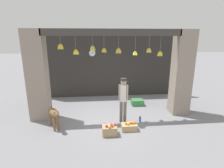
% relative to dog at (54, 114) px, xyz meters
% --- Properties ---
extents(ground_plane, '(60.00, 60.00, 0.00)m').
position_rel_dog_xyz_m(ground_plane, '(2.07, 0.58, -0.52)').
color(ground_plane, gray).
extents(shop_back_wall, '(6.84, 0.12, 3.34)m').
position_rel_dog_xyz_m(shop_back_wall, '(2.07, 3.33, 1.15)').
color(shop_back_wall, '#2D2B28').
rests_on(shop_back_wall, ground_plane).
extents(shop_pillar_left, '(0.70, 0.60, 3.34)m').
position_rel_dog_xyz_m(shop_pillar_left, '(-0.70, 0.88, 1.15)').
color(shop_pillar_left, gray).
rests_on(shop_pillar_left, ground_plane).
extents(shop_pillar_right, '(0.70, 0.60, 3.34)m').
position_rel_dog_xyz_m(shop_pillar_right, '(4.84, 0.88, 1.15)').
color(shop_pillar_right, gray).
rests_on(shop_pillar_right, ground_plane).
extents(storefront_awning, '(4.94, 0.32, 0.98)m').
position_rel_dog_xyz_m(storefront_awning, '(2.06, 0.69, 2.62)').
color(storefront_awning, '#3D3833').
extents(dog, '(0.55, 0.87, 0.75)m').
position_rel_dog_xyz_m(dog, '(0.00, 0.00, 0.00)').
color(dog, brown).
rests_on(dog, ground_plane).
extents(shopkeeper, '(0.34, 0.29, 1.67)m').
position_rel_dog_xyz_m(shopkeeper, '(2.40, 0.20, 0.47)').
color(shopkeeper, '#6B665B').
rests_on(shopkeeper, ground_plane).
extents(fruit_crate_oranges, '(0.53, 0.34, 0.29)m').
position_rel_dog_xyz_m(fruit_crate_oranges, '(2.54, -0.36, -0.40)').
color(fruit_crate_oranges, tan).
rests_on(fruit_crate_oranges, ground_plane).
extents(fruit_crate_apples, '(0.47, 0.35, 0.38)m').
position_rel_dog_xyz_m(fruit_crate_apples, '(1.85, -0.61, -0.36)').
color(fruit_crate_apples, tan).
rests_on(fruit_crate_apples, ground_plane).
extents(produce_box_green, '(0.53, 0.42, 0.27)m').
position_rel_dog_xyz_m(produce_box_green, '(3.34, 1.83, -0.39)').
color(produce_box_green, '#387A42').
rests_on(produce_box_green, ground_plane).
extents(water_bottle, '(0.08, 0.08, 0.23)m').
position_rel_dog_xyz_m(water_bottle, '(3.04, 0.15, -0.41)').
color(water_bottle, '#2D60AD').
rests_on(water_bottle, ground_plane).
extents(wall_clock, '(0.33, 0.03, 0.33)m').
position_rel_dog_xyz_m(wall_clock, '(1.29, 3.26, 1.76)').
color(wall_clock, black).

